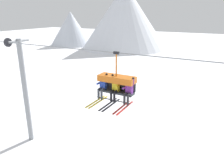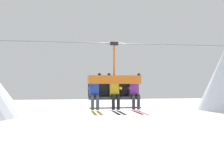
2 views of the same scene
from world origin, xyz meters
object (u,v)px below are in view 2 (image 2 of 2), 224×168
object	(u,v)px
skier_yellow	(115,91)
chairlift_chair	(114,84)
skier_purple	(135,91)
skier_blue	(95,92)

from	to	relation	value
skier_yellow	chairlift_chair	bearing A→B (deg)	89.11
skier_yellow	skier_purple	distance (m)	0.72
skier_yellow	skier_blue	bearing A→B (deg)	180.00
chairlift_chair	skier_blue	xyz separation A→B (m)	(-0.71, -0.21, -0.28)
chairlift_chair	skier_blue	size ratio (longest dim) A/B	1.38
chairlift_chair	skier_purple	world-z (taller)	chairlift_chair
skier_yellow	skier_purple	world-z (taller)	same
chairlift_chair	skier_yellow	xyz separation A→B (m)	(-0.00, -0.21, -0.28)
skier_blue	skier_purple	xyz separation A→B (m)	(1.43, 0.00, 0.00)
chairlift_chair	skier_yellow	size ratio (longest dim) A/B	1.38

